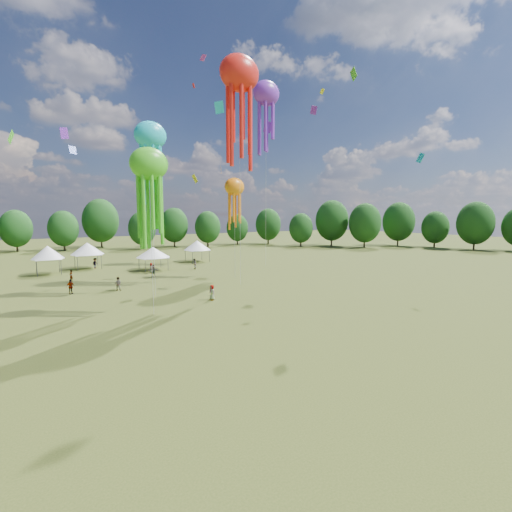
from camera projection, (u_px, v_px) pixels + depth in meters
ground at (422, 436)px, 15.04m from camera, size 300.00×300.00×0.00m
spectator_near at (118, 284)px, 43.53m from camera, size 1.01×0.95×1.66m
spectators_far at (139, 271)px, 53.40m from camera, size 20.63×32.59×1.79m
festival_tents at (97, 251)px, 59.26m from camera, size 41.75×12.86×4.44m
show_kites at (169, 110)px, 43.49m from camera, size 53.08×24.41×32.13m
small_kites at (122, 40)px, 46.03m from camera, size 71.47×66.39×45.40m
treeline at (86, 229)px, 64.31m from camera, size 201.57×95.24×13.43m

